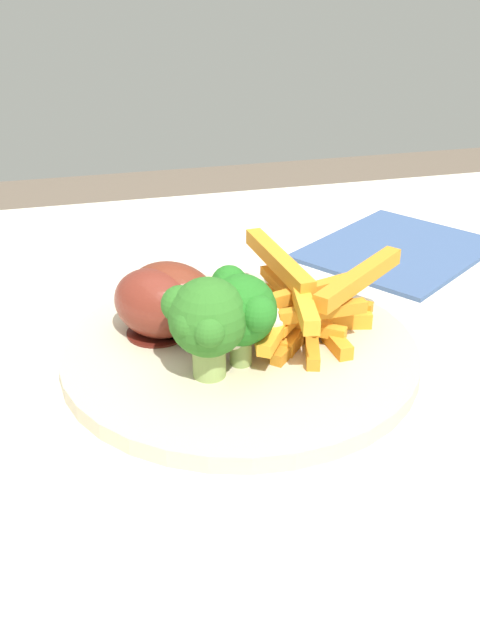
# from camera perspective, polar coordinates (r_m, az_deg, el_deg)

# --- Properties ---
(dining_table) EXTENTS (1.02, 0.80, 0.73)m
(dining_table) POSITION_cam_1_polar(r_m,az_deg,el_deg) (0.57, 5.38, -13.22)
(dining_table) COLOR silver
(dining_table) RESTS_ON ground_plane
(dinner_plate) EXTENTS (0.25, 0.25, 0.01)m
(dinner_plate) POSITION_cam_1_polar(r_m,az_deg,el_deg) (0.51, -0.00, -2.58)
(dinner_plate) COLOR beige
(dinner_plate) RESTS_ON dining_table
(broccoli_floret_front) EXTENTS (0.05, 0.06, 0.06)m
(broccoli_floret_front) POSITION_cam_1_polar(r_m,az_deg,el_deg) (0.47, -0.12, 1.00)
(broccoli_floret_front) COLOR #869F55
(broccoli_floret_front) RESTS_ON dinner_plate
(broccoli_floret_middle) EXTENTS (0.05, 0.06, 0.07)m
(broccoli_floret_middle) POSITION_cam_1_polar(r_m,az_deg,el_deg) (0.45, -2.79, 0.07)
(broccoli_floret_middle) COLOR #90AB5B
(broccoli_floret_middle) RESTS_ON dinner_plate
(carrot_fries_pile) EXTENTS (0.14, 0.16, 0.05)m
(carrot_fries_pile) POSITION_cam_1_polar(r_m,az_deg,el_deg) (0.52, 4.75, 1.21)
(carrot_fries_pile) COLOR orange
(carrot_fries_pile) RESTS_ON dinner_plate
(chicken_drumstick_near) EXTENTS (0.09, 0.10, 0.05)m
(chicken_drumstick_near) POSITION_cam_1_polar(r_m,az_deg,el_deg) (0.51, -6.36, 1.16)
(chicken_drumstick_near) COLOR #511912
(chicken_drumstick_near) RESTS_ON dinner_plate
(chicken_drumstick_far) EXTENTS (0.11, 0.10, 0.05)m
(chicken_drumstick_far) POSITION_cam_1_polar(r_m,az_deg,el_deg) (0.52, -4.96, 1.72)
(chicken_drumstick_far) COLOR #501A10
(chicken_drumstick_far) RESTS_ON dinner_plate
(napkin) EXTENTS (0.22, 0.21, 0.00)m
(napkin) POSITION_cam_1_polar(r_m,az_deg,el_deg) (0.71, 12.38, 5.45)
(napkin) COLOR #3D5684
(napkin) RESTS_ON dining_table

